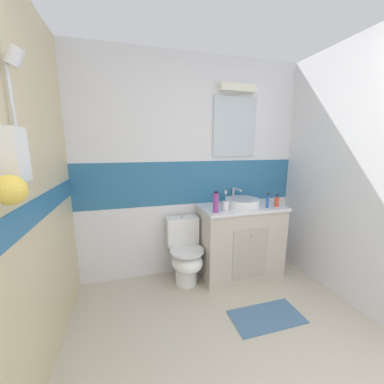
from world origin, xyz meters
name	(u,v)px	position (x,y,z in m)	size (l,w,h in m)	color
ground_plane	(235,350)	(0.00, 1.20, -0.02)	(3.20, 3.48, 0.04)	beige
wall_back_tiled	(192,169)	(0.01, 2.45, 1.26)	(3.20, 0.20, 2.50)	white
vanity_cabinet	(240,240)	(0.51, 2.15, 0.43)	(0.95, 0.53, 0.85)	beige
sink_basin	(242,202)	(0.52, 2.15, 0.89)	(0.39, 0.44, 0.18)	white
toilet	(185,253)	(-0.15, 2.15, 0.35)	(0.37, 0.50, 0.74)	white
toothbrush_cup	(225,205)	(0.25, 2.02, 0.91)	(0.07, 0.07, 0.22)	white
soap_dispenser	(277,202)	(0.88, 2.01, 0.90)	(0.05, 0.05, 0.15)	#D84C33
toothpaste_tube_upright	(268,201)	(0.75, 1.99, 0.93)	(0.03, 0.03, 0.17)	#2659B2
shampoo_bottle_tall	(216,202)	(0.13, 1.99, 0.96)	(0.06, 0.06, 0.22)	#993F99
bath_mat	(267,317)	(0.42, 1.41, 0.01)	(0.65, 0.33, 0.01)	#4C7299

